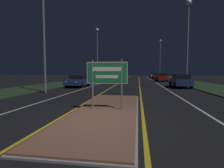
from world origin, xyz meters
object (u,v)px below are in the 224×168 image
object	(u,v)px
highway_sign	(107,75)
car_approaching_0	(78,81)
streetlight_left_far	(97,45)
streetlight_left_near	(43,15)
car_receding_1	(162,77)
car_receding_3	(154,75)
car_receding_0	(180,81)
car_receding_2	(157,76)
streetlight_right_near	(188,26)
streetlight_right_far	(160,53)

from	to	relation	value
highway_sign	car_approaching_0	xyz separation A→B (m)	(-5.51, 11.90, -0.89)
streetlight_left_far	car_approaching_0	bearing A→B (deg)	-87.04
streetlight_left_near	streetlight_left_far	distance (m)	18.41
streetlight_left_near	streetlight_left_far	bearing A→B (deg)	89.82
car_receding_1	car_receding_3	xyz separation A→B (m)	(0.12, 17.31, -0.01)
car_receding_0	car_approaching_0	world-z (taller)	car_receding_0
car_receding_1	car_receding_2	size ratio (longest dim) A/B	0.96
car_receding_0	car_receding_1	bearing A→B (deg)	91.72
streetlight_left_far	streetlight_right_near	bearing A→B (deg)	-45.47
car_approaching_0	streetlight_left_near	bearing A→B (deg)	-96.51
streetlight_left_far	streetlight_right_far	xyz separation A→B (m)	(12.59, 11.10, -0.61)
streetlight_right_far	car_receding_1	distance (m)	11.38
streetlight_right_near	car_receding_0	world-z (taller)	streetlight_right_near
highway_sign	car_receding_3	xyz separation A→B (m)	(5.73, 42.64, -0.85)
car_receding_0	streetlight_left_near	bearing A→B (deg)	-150.97
streetlight_left_far	car_receding_0	distance (m)	17.85
highway_sign	streetlight_right_near	xyz separation A→B (m)	(6.34, 11.53, 4.76)
streetlight_left_far	streetlight_left_near	bearing A→B (deg)	-90.18
car_receding_1	car_approaching_0	world-z (taller)	car_receding_1
streetlight_left_far	streetlight_right_far	size ratio (longest dim) A/B	1.04
streetlight_right_near	car_receding_2	bearing A→B (deg)	91.57
highway_sign	streetlight_right_near	bearing A→B (deg)	61.20
car_receding_3	car_approaching_0	xyz separation A→B (m)	(-11.24, -30.73, -0.05)
car_receding_0	car_receding_1	distance (m)	12.74
car_receding_3	car_approaching_0	bearing A→B (deg)	-110.10
highway_sign	car_receding_2	size ratio (longest dim) A/B	0.48
car_receding_1	car_receding_3	world-z (taller)	car_receding_1
streetlight_right_near	car_receding_0	xyz separation A→B (m)	(-0.34, 1.06, -5.60)
streetlight_left_near	streetlight_right_far	distance (m)	32.11
car_receding_0	streetlight_right_far	bearing A→B (deg)	88.88
car_approaching_0	car_receding_0	bearing A→B (deg)	3.38
streetlight_left_far	car_receding_0	world-z (taller)	streetlight_left_far
streetlight_right_far	car_approaching_0	bearing A→B (deg)	-117.04
streetlight_left_near	car_approaching_0	distance (m)	8.30
car_approaching_0	car_receding_3	bearing A→B (deg)	69.90
streetlight_right_near	car_receding_2	xyz separation A→B (m)	(-0.63, 22.97, -5.64)
highway_sign	car_approaching_0	size ratio (longest dim) A/B	0.48
streetlight_left_near	car_receding_2	bearing A→B (deg)	67.44
streetlight_left_far	car_approaching_0	world-z (taller)	streetlight_left_far
streetlight_right_far	car_receding_2	xyz separation A→B (m)	(-0.73, -0.83, -5.40)
streetlight_left_far	streetlight_right_far	world-z (taller)	streetlight_left_far
streetlight_left_near	car_approaching_0	world-z (taller)	streetlight_left_near
car_receding_2	streetlight_right_near	bearing A→B (deg)	-88.43
streetlight_right_near	car_receding_1	size ratio (longest dim) A/B	2.07
car_receding_0	car_receding_2	xyz separation A→B (m)	(-0.29, 21.91, -0.04)
streetlight_right_far	car_receding_2	world-z (taller)	streetlight_right_far
streetlight_right_near	car_receding_0	bearing A→B (deg)	107.89
streetlight_right_far	streetlight_right_near	bearing A→B (deg)	-90.25
highway_sign	streetlight_right_far	distance (m)	36.19
car_receding_2	car_approaching_0	bearing A→B (deg)	-116.42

